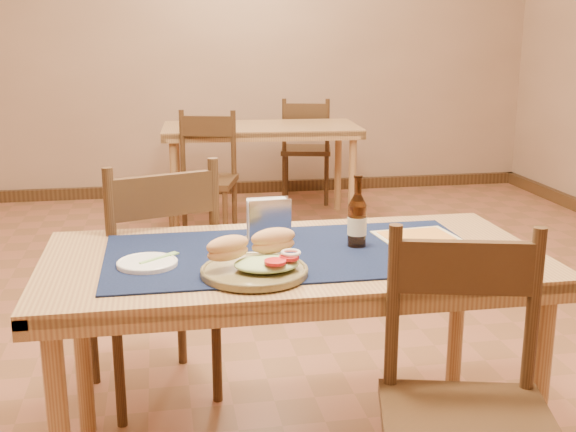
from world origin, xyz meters
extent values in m
cube|color=#925840|center=(0.00, 0.00, -0.01)|extent=(6.00, 7.00, 0.02)
cube|color=tan|center=(0.00, 3.51, 1.40)|extent=(6.00, 0.02, 2.80)
cylinder|color=#A6844E|center=(0.72, -1.12, 0.35)|extent=(0.06, 0.06, 0.71)
cylinder|color=#A6844E|center=(-0.72, -0.48, 0.35)|extent=(0.06, 0.06, 0.71)
cylinder|color=#A6844E|center=(0.72, -0.48, 0.35)|extent=(0.06, 0.06, 0.71)
cube|color=#A6844E|center=(0.00, -0.80, 0.73)|extent=(1.60, 0.80, 0.04)
cube|color=#10193D|center=(0.00, -0.80, 0.75)|extent=(1.20, 0.60, 0.01)
cube|color=#432C17|center=(0.00, 3.47, 0.05)|extent=(6.00, 0.06, 0.10)
cylinder|color=#A6844E|center=(-0.32, 2.19, 0.35)|extent=(0.06, 0.06, 0.71)
cylinder|color=#A6844E|center=(0.99, 2.11, 0.35)|extent=(0.06, 0.06, 0.71)
cylinder|color=#A6844E|center=(-0.28, 2.77, 0.35)|extent=(0.06, 0.06, 0.71)
cylinder|color=#A6844E|center=(1.03, 2.69, 0.35)|extent=(0.06, 0.06, 0.71)
cube|color=#A6844E|center=(0.36, 2.44, 0.73)|extent=(1.52, 0.82, 0.04)
cylinder|color=#432C17|center=(-0.35, 0.03, 0.25)|extent=(0.04, 0.04, 0.49)
cylinder|color=#432C17|center=(-0.72, -0.10, 0.25)|extent=(0.04, 0.04, 0.49)
cylinder|color=#432C17|center=(-0.22, -0.34, 0.25)|extent=(0.04, 0.04, 0.49)
cylinder|color=#432C17|center=(-0.60, -0.47, 0.25)|extent=(0.04, 0.04, 0.49)
cube|color=#432C17|center=(-0.47, -0.22, 0.49)|extent=(0.58, 0.58, 0.04)
cube|color=#432C17|center=(-0.41, -0.42, 0.87)|extent=(0.38, 0.16, 0.15)
cylinder|color=#432C17|center=(-0.22, -0.35, 0.74)|extent=(0.04, 0.04, 0.50)
cylinder|color=#432C17|center=(-0.59, -0.48, 0.74)|extent=(0.04, 0.04, 0.50)
cube|color=#432C17|center=(0.33, -1.46, 0.47)|extent=(0.53, 0.53, 0.04)
cube|color=#432C17|center=(0.38, -1.27, 0.83)|extent=(0.37, 0.12, 0.15)
cylinder|color=#432C17|center=(0.20, -1.22, 0.71)|extent=(0.04, 0.04, 0.48)
cylinder|color=#432C17|center=(0.56, -1.32, 0.71)|extent=(0.04, 0.04, 0.48)
cylinder|color=#432C17|center=(-0.35, 1.72, 0.23)|extent=(0.04, 0.04, 0.45)
cylinder|color=#432C17|center=(0.00, 1.62, 0.23)|extent=(0.04, 0.04, 0.45)
cylinder|color=#432C17|center=(-0.25, 2.07, 0.23)|extent=(0.04, 0.04, 0.45)
cylinder|color=#432C17|center=(0.09, 1.97, 0.23)|extent=(0.04, 0.04, 0.45)
cube|color=#432C17|center=(-0.13, 1.84, 0.45)|extent=(0.52, 0.52, 0.04)
cube|color=#432C17|center=(-0.08, 2.03, 0.81)|extent=(0.36, 0.13, 0.14)
cylinder|color=#432C17|center=(-0.25, 2.08, 0.69)|extent=(0.04, 0.04, 0.46)
cylinder|color=#432C17|center=(0.10, 1.98, 0.69)|extent=(0.04, 0.04, 0.46)
cylinder|color=#432C17|center=(1.05, 3.20, 0.22)|extent=(0.04, 0.04, 0.45)
cylinder|color=#432C17|center=(0.70, 3.28, 0.22)|extent=(0.04, 0.04, 0.45)
cylinder|color=#432C17|center=(0.97, 2.85, 0.22)|extent=(0.04, 0.04, 0.45)
cylinder|color=#432C17|center=(0.62, 2.93, 0.22)|extent=(0.04, 0.04, 0.45)
cube|color=#432C17|center=(0.84, 3.06, 0.45)|extent=(0.50, 0.50, 0.04)
cube|color=#432C17|center=(0.79, 2.88, 0.80)|extent=(0.36, 0.11, 0.14)
cylinder|color=#432C17|center=(0.97, 2.84, 0.68)|extent=(0.04, 0.04, 0.46)
cylinder|color=#432C17|center=(0.62, 2.92, 0.68)|extent=(0.04, 0.04, 0.46)
cylinder|color=brown|center=(-0.15, -1.00, 0.77)|extent=(0.32, 0.32, 0.02)
torus|color=brown|center=(-0.15, -1.00, 0.77)|extent=(0.32, 0.32, 0.01)
ellipsoid|color=#C3DE99|center=(-0.12, -1.01, 0.79)|extent=(0.19, 0.15, 0.03)
ellipsoid|color=#E0A86A|center=(-0.23, -0.99, 0.84)|extent=(0.15, 0.11, 0.08)
ellipsoid|color=#E0A86A|center=(-0.09, -0.94, 0.84)|extent=(0.15, 0.10, 0.08)
cylinder|color=red|center=(-0.10, -1.06, 0.81)|extent=(0.06, 0.06, 0.01)
cylinder|color=red|center=(-0.06, -1.03, 0.81)|extent=(0.06, 0.06, 0.01)
torus|color=white|center=(-0.05, -1.02, 0.82)|extent=(0.06, 0.06, 0.01)
cylinder|color=white|center=(-0.46, -0.86, 0.76)|extent=(0.18, 0.18, 0.01)
torus|color=white|center=(-0.46, -0.86, 0.77)|extent=(0.18, 0.18, 0.01)
cube|color=#8FC96E|center=(-0.44, -0.84, 0.77)|extent=(0.09, 0.08, 0.00)
cube|color=#8FC96E|center=(-0.39, -0.80, 0.77)|extent=(0.04, 0.04, 0.00)
cylinder|color=#4A260D|center=(0.22, -0.77, 0.83)|extent=(0.06, 0.06, 0.14)
cone|color=#4A260D|center=(0.22, -0.77, 0.91)|extent=(0.06, 0.06, 0.04)
cylinder|color=#4A260D|center=(0.22, -0.77, 0.96)|extent=(0.02, 0.02, 0.06)
cylinder|color=#4A260D|center=(0.22, -0.77, 0.99)|extent=(0.03, 0.03, 0.01)
cylinder|color=#FFFBCB|center=(0.22, -0.77, 0.83)|extent=(0.06, 0.06, 0.06)
cube|color=silver|center=(-0.05, -0.63, 0.76)|extent=(0.16, 0.07, 0.00)
cube|color=silver|center=(-0.05, -0.65, 0.83)|extent=(0.15, 0.01, 0.13)
cube|color=silver|center=(-0.05, -0.60, 0.83)|extent=(0.15, 0.01, 0.13)
cube|color=white|center=(-0.05, -0.63, 0.82)|extent=(0.14, 0.05, 0.12)
cube|color=#3B82BC|center=(-0.05, -0.65, 0.83)|extent=(0.10, 0.01, 0.04)
cube|color=beige|center=(0.45, -0.70, 0.76)|extent=(0.28, 0.22, 0.00)
cube|color=#CF8435|center=(0.45, -0.70, 0.76)|extent=(0.24, 0.18, 0.00)
camera|label=1|loc=(-0.41, -2.99, 1.45)|focal=45.00mm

